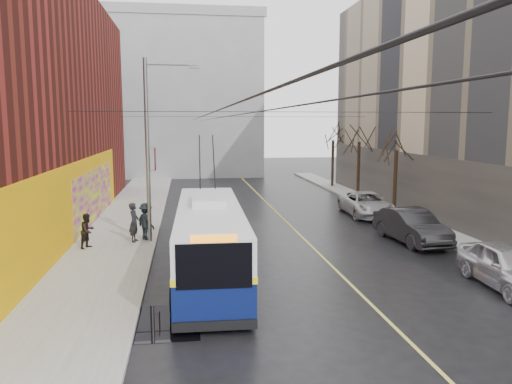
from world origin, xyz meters
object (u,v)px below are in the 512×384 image
at_px(tree_far, 333,132).
at_px(pedestrian_c, 146,221).
at_px(following_car, 212,202).
at_px(pedestrian_a, 134,222).
at_px(trolleybus, 210,239).
at_px(pedestrian_b, 88,231).
at_px(parked_car_c, 366,204).
at_px(streetlight_pole, 151,146).
at_px(tree_mid, 359,132).
at_px(parked_car_a, 508,266).
at_px(parked_car_b, 411,226).
at_px(tree_near, 397,138).

bearing_deg(tree_far, pedestrian_c, -128.22).
bearing_deg(following_car, pedestrian_a, -110.44).
bearing_deg(trolleybus, tree_far, 65.31).
bearing_deg(pedestrian_b, parked_car_c, -36.64).
xyz_separation_m(tree_far, pedestrian_c, (-15.50, -19.68, -4.07)).
bearing_deg(streetlight_pole, parked_car_c, 23.78).
bearing_deg(tree_far, tree_mid, -90.00).
bearing_deg(pedestrian_c, pedestrian_a, 84.52).
bearing_deg(pedestrian_a, parked_car_a, -112.57).
relative_size(tree_far, parked_car_b, 1.29).
bearing_deg(trolleybus, streetlight_pole, 115.18).
relative_size(parked_car_c, following_car, 1.16).
bearing_deg(tree_near, parked_car_b, -107.47).
relative_size(tree_far, pedestrian_c, 3.55).
bearing_deg(pedestrian_b, pedestrian_c, -32.12).
height_order(streetlight_pole, pedestrian_a, streetlight_pole).
height_order(streetlight_pole, pedestrian_c, streetlight_pole).
relative_size(following_car, pedestrian_c, 2.54).
distance_m(tree_near, pedestrian_c, 16.96).
distance_m(tree_mid, following_car, 13.75).
xyz_separation_m(trolleybus, parked_car_a, (10.62, -2.88, -0.68)).
relative_size(tree_near, pedestrian_c, 3.46).
xyz_separation_m(tree_far, pedestrian_b, (-18.07, -21.01, -4.17)).
bearing_deg(parked_car_b, pedestrian_c, 167.24).
distance_m(pedestrian_a, pedestrian_c, 0.65).
bearing_deg(following_car, tree_near, 0.95).
height_order(following_car, pedestrian_b, pedestrian_b).
bearing_deg(pedestrian_c, parked_car_c, -106.91).
relative_size(streetlight_pole, tree_near, 1.41).
distance_m(tree_mid, parked_car_c, 8.73).
height_order(tree_near, pedestrian_a, tree_near).
distance_m(parked_car_a, pedestrian_b, 17.77).
height_order(parked_car_a, following_car, parked_car_a).
relative_size(parked_car_c, pedestrian_b, 3.33).
xyz_separation_m(tree_near, following_car, (-11.82, 1.58, -4.18)).
distance_m(tree_mid, trolleybus, 22.89).
bearing_deg(pedestrian_b, tree_mid, -21.79).
height_order(pedestrian_b, pedestrian_c, pedestrian_c).
relative_size(tree_mid, pedestrian_c, 3.62).
relative_size(tree_far, pedestrian_b, 4.02).
bearing_deg(following_car, streetlight_pole, -105.09).
distance_m(parked_car_a, parked_car_c, 14.40).
relative_size(tree_near, tree_far, 0.97).
height_order(trolleybus, parked_car_a, trolleybus).
distance_m(tree_near, parked_car_c, 4.67).
relative_size(tree_near, parked_car_c, 1.18).
xyz_separation_m(trolleybus, following_car, (0.80, 13.31, -0.69)).
xyz_separation_m(streetlight_pole, tree_far, (15.14, 20.00, 0.30)).
xyz_separation_m(trolleybus, pedestrian_b, (-5.45, 4.72, -0.52)).
xyz_separation_m(parked_car_b, following_car, (-9.45, 9.10, -0.04)).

